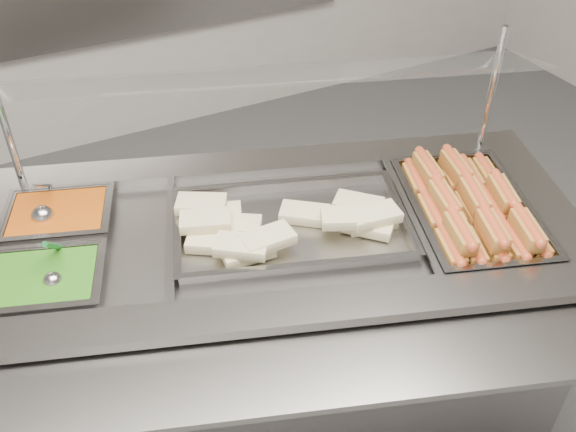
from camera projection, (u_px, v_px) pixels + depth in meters
name	position (u px, v px, depth m)	size (l,w,h in m)	color
steam_counter	(274.00, 325.00, 2.06)	(1.91, 1.30, 0.84)	gray
tray_rail	(297.00, 369.00, 1.46)	(1.67, 0.85, 0.05)	gray
sneeze_guard	(261.00, 80.00, 1.75)	(1.55, 0.75, 0.41)	silver
pan_hotdogs	(468.00, 216.00, 1.89)	(0.47, 0.59, 0.09)	gray
pan_wraps	(291.00, 228.00, 1.82)	(0.72, 0.56, 0.07)	gray
pan_beans	(61.00, 222.00, 1.86)	(0.34, 0.30, 0.09)	gray
pan_peas	(46.00, 288.00, 1.65)	(0.34, 0.30, 0.09)	gray
hotdogs_in_buns	(471.00, 206.00, 1.85)	(0.42, 0.54, 0.11)	brown
tortilla_wraps	(283.00, 224.00, 1.79)	(0.60, 0.41, 0.07)	beige
ladle	(43.00, 214.00, 1.82)	(0.09, 0.17, 0.14)	#B0B0B5
serving_spoon	(53.00, 275.00, 1.62)	(0.08, 0.16, 0.14)	#B0B0B5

